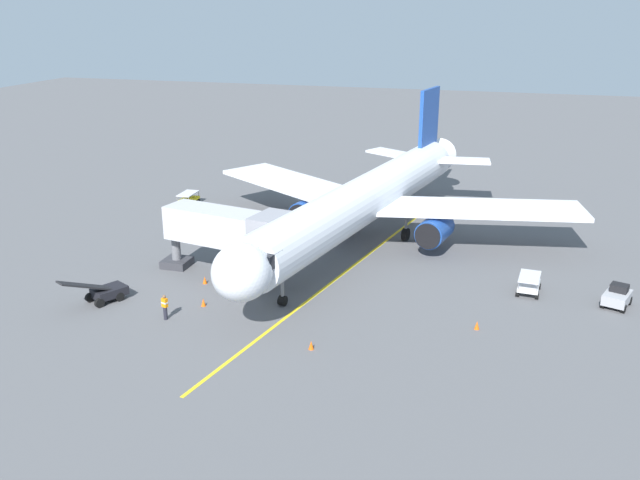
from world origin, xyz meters
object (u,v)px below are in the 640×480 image
object	(u,v)px
safety_cone_nose_left	(477,325)
safety_cone_nose_right	(203,302)
safety_cone_wing_port	(205,280)
baggage_cart_rear_apron	(529,284)
airplane	(366,200)
ground_crew_marshaller	(165,307)
safety_cone_wing_starboard	(311,345)
belt_loader_starboard_side	(105,291)
jet_bridge	(235,231)
ground_crew_wing_walker	(274,274)
baggage_cart_portside	(188,199)
tug_near_nose	(617,296)

from	to	relation	value
safety_cone_nose_left	safety_cone_nose_right	xyz separation A→B (m)	(18.03, 1.65, 0.00)
safety_cone_wing_port	baggage_cart_rear_apron	bearing A→B (deg)	-167.86
airplane	baggage_cart_rear_apron	bearing A→B (deg)	153.53
safety_cone_nose_right	safety_cone_nose_left	bearing A→B (deg)	-174.77
baggage_cart_rear_apron	safety_cone_nose_left	size ratio (longest dim) A/B	4.92
ground_crew_marshaller	safety_cone_wing_starboard	bearing A→B (deg)	173.07
ground_crew_marshaller	safety_cone_nose_right	size ratio (longest dim) A/B	3.11
baggage_cart_rear_apron	safety_cone_nose_right	xyz separation A→B (m)	(21.11, 8.52, -0.38)
belt_loader_starboard_side	safety_cone_wing_starboard	distance (m)	15.82
jet_bridge	baggage_cart_rear_apron	distance (m)	21.29
ground_crew_wing_walker	baggage_cart_portside	bearing A→B (deg)	-48.00
baggage_cart_portside	baggage_cart_rear_apron	distance (m)	35.82
tug_near_nose	baggage_cart_portside	bearing A→B (deg)	-19.93
ground_crew_wing_walker	tug_near_nose	distance (m)	23.67
belt_loader_starboard_side	baggage_cart_rear_apron	xyz separation A→B (m)	(-27.91, -9.63, -0.06)
ground_crew_wing_walker	belt_loader_starboard_side	bearing A→B (deg)	30.13
airplane	baggage_cart_portside	xyz separation A→B (m)	(19.88, -6.81, -3.35)
jet_bridge	safety_cone_nose_left	size ratio (longest dim) A/B	20.93
belt_loader_starboard_side	safety_cone_nose_left	bearing A→B (deg)	-173.65
ground_crew_marshaller	baggage_cart_portside	distance (m)	26.72
ground_crew_marshaller	belt_loader_starboard_side	bearing A→B (deg)	-15.10
ground_crew_marshaller	tug_near_nose	world-z (taller)	ground_crew_marshaller
safety_cone_nose_left	ground_crew_wing_walker	bearing A→B (deg)	-12.09
airplane	safety_cone_nose_left	xyz separation A→B (m)	(-10.25, 13.50, -3.73)
tug_near_nose	safety_cone_nose_right	world-z (taller)	tug_near_nose
safety_cone_wing_port	safety_cone_wing_starboard	size ratio (longest dim) A/B	1.00
airplane	baggage_cart_rear_apron	world-z (taller)	airplane
jet_bridge	safety_cone_wing_port	xyz separation A→B (m)	(1.94, 1.50, -3.49)
belt_loader_starboard_side	safety_cone_nose_left	distance (m)	24.98
ground_crew_marshaller	safety_cone_wing_port	distance (m)	6.21
ground_crew_marshaller	safety_cone_wing_port	world-z (taller)	ground_crew_marshaller
airplane	tug_near_nose	bearing A→B (deg)	159.02
tug_near_nose	safety_cone_wing_starboard	world-z (taller)	tug_near_nose
baggage_cart_rear_apron	safety_cone_nose_left	world-z (taller)	baggage_cart_rear_apron
jet_bridge	ground_crew_wing_walker	world-z (taller)	jet_bridge
belt_loader_starboard_side	safety_cone_nose_left	world-z (taller)	belt_loader_starboard_side
airplane	baggage_cart_rear_apron	size ratio (longest dim) A/B	14.83
safety_cone_nose_left	jet_bridge	bearing A→B (deg)	-11.13
belt_loader_starboard_side	safety_cone_wing_port	world-z (taller)	belt_loader_starboard_side
safety_cone_nose_right	safety_cone_wing_starboard	distance (m)	9.57
safety_cone_wing_port	baggage_cart_portside	bearing A→B (deg)	-60.25
ground_crew_wing_walker	safety_cone_nose_right	world-z (taller)	ground_crew_wing_walker
airplane	safety_cone_wing_starboard	bearing A→B (deg)	93.04
ground_crew_wing_walker	airplane	bearing A→B (deg)	-113.06
ground_crew_wing_walker	belt_loader_starboard_side	distance (m)	11.76
airplane	safety_cone_nose_right	world-z (taller)	airplane
ground_crew_marshaller	ground_crew_wing_walker	size ratio (longest dim) A/B	1.00
safety_cone_nose_right	safety_cone_wing_port	xyz separation A→B (m)	(1.61, -3.63, 0.00)
jet_bridge	safety_cone_nose_right	size ratio (longest dim) A/B	20.93
airplane	safety_cone_wing_port	bearing A→B (deg)	50.81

